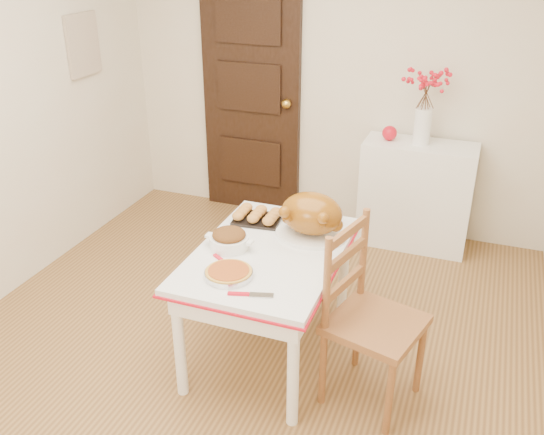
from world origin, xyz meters
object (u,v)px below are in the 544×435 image
at_px(sideboard, 416,195).
at_px(turkey_platter, 311,216).
at_px(pumpkin_pie, 229,272).
at_px(chair_oak, 376,320).
at_px(kitchen_table, 269,303).

height_order(sideboard, turkey_platter, turkey_platter).
bearing_deg(sideboard, pumpkin_pie, -108.81).
bearing_deg(pumpkin_pie, turkey_platter, 65.11).
relative_size(sideboard, chair_oak, 0.84).
distance_m(kitchen_table, pumpkin_pie, 0.50).
height_order(sideboard, chair_oak, chair_oak).
height_order(sideboard, kitchen_table, sideboard).
height_order(chair_oak, pumpkin_pie, chair_oak).
relative_size(turkey_platter, pumpkin_pie, 1.67).
xyz_separation_m(sideboard, turkey_platter, (-0.42, -1.43, 0.40)).
xyz_separation_m(kitchen_table, chair_oak, (0.64, -0.17, 0.15)).
bearing_deg(turkey_platter, pumpkin_pie, -94.92).
bearing_deg(kitchen_table, sideboard, 70.72).
xyz_separation_m(chair_oak, pumpkin_pie, (-0.74, -0.16, 0.22)).
relative_size(sideboard, turkey_platter, 2.01).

